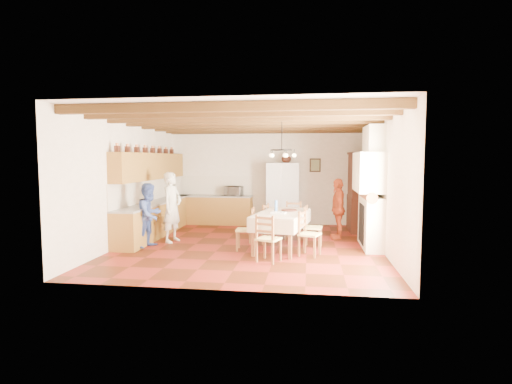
# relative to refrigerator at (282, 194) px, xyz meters

# --- Properties ---
(floor) EXTENTS (6.00, 6.50, 0.02)m
(floor) POSITION_rel_refrigerator_xyz_m (-0.55, -2.86, -0.97)
(floor) COLOR #451A0A
(floor) RESTS_ON ground
(ceiling) EXTENTS (6.00, 6.50, 0.02)m
(ceiling) POSITION_rel_refrigerator_xyz_m (-0.55, -2.86, 2.05)
(ceiling) COLOR white
(ceiling) RESTS_ON ground
(wall_back) EXTENTS (6.00, 0.02, 3.00)m
(wall_back) POSITION_rel_refrigerator_xyz_m (-0.55, 0.40, 0.54)
(wall_back) COLOR beige
(wall_back) RESTS_ON ground
(wall_front) EXTENTS (6.00, 0.02, 3.00)m
(wall_front) POSITION_rel_refrigerator_xyz_m (-0.55, -6.12, 0.54)
(wall_front) COLOR beige
(wall_front) RESTS_ON ground
(wall_left) EXTENTS (0.02, 6.50, 3.00)m
(wall_left) POSITION_rel_refrigerator_xyz_m (-3.56, -2.86, 0.54)
(wall_left) COLOR beige
(wall_left) RESTS_ON ground
(wall_right) EXTENTS (0.02, 6.50, 3.00)m
(wall_right) POSITION_rel_refrigerator_xyz_m (2.46, -2.86, 0.54)
(wall_right) COLOR beige
(wall_right) RESTS_ON ground
(ceiling_beams) EXTENTS (6.00, 6.30, 0.16)m
(ceiling_beams) POSITION_rel_refrigerator_xyz_m (-0.55, -2.86, 1.95)
(ceiling_beams) COLOR #3C2510
(ceiling_beams) RESTS_ON ground
(lower_cabinets_left) EXTENTS (0.60, 4.30, 0.86)m
(lower_cabinets_left) POSITION_rel_refrigerator_xyz_m (-3.25, -1.81, -0.53)
(lower_cabinets_left) COLOR brown
(lower_cabinets_left) RESTS_ON ground
(lower_cabinets_back) EXTENTS (2.30, 0.60, 0.86)m
(lower_cabinets_back) POSITION_rel_refrigerator_xyz_m (-2.10, 0.09, -0.53)
(lower_cabinets_back) COLOR brown
(lower_cabinets_back) RESTS_ON ground
(countertop_left) EXTENTS (0.62, 4.30, 0.04)m
(countertop_left) POSITION_rel_refrigerator_xyz_m (-3.25, -1.81, -0.08)
(countertop_left) COLOR gray
(countertop_left) RESTS_ON lower_cabinets_left
(countertop_back) EXTENTS (2.34, 0.62, 0.04)m
(countertop_back) POSITION_rel_refrigerator_xyz_m (-2.10, 0.09, -0.08)
(countertop_back) COLOR gray
(countertop_back) RESTS_ON lower_cabinets_back
(backsplash_left) EXTENTS (0.03, 4.30, 0.60)m
(backsplash_left) POSITION_rel_refrigerator_xyz_m (-3.54, -1.81, 0.24)
(backsplash_left) COLOR beige
(backsplash_left) RESTS_ON ground
(backsplash_back) EXTENTS (2.30, 0.03, 0.60)m
(backsplash_back) POSITION_rel_refrigerator_xyz_m (-2.10, 0.37, 0.24)
(backsplash_back) COLOR beige
(backsplash_back) RESTS_ON ground
(upper_cabinets) EXTENTS (0.35, 4.20, 0.70)m
(upper_cabinets) POSITION_rel_refrigerator_xyz_m (-3.38, -1.81, 0.89)
(upper_cabinets) COLOR brown
(upper_cabinets) RESTS_ON ground
(fireplace) EXTENTS (0.56, 1.60, 2.80)m
(fireplace) POSITION_rel_refrigerator_xyz_m (2.17, -2.66, 0.44)
(fireplace) COLOR #EEE5C4
(fireplace) RESTS_ON ground
(wall_picture) EXTENTS (0.34, 0.03, 0.42)m
(wall_picture) POSITION_rel_refrigerator_xyz_m (1.00, 0.37, 0.89)
(wall_picture) COLOR #322617
(wall_picture) RESTS_ON ground
(refrigerator) EXTENTS (1.04, 0.89, 1.93)m
(refrigerator) POSITION_rel_refrigerator_xyz_m (0.00, 0.00, 0.00)
(refrigerator) COLOR white
(refrigerator) RESTS_ON floor
(hutch) EXTENTS (0.54, 1.24, 2.23)m
(hutch) POSITION_rel_refrigerator_xyz_m (2.20, -0.56, 0.15)
(hutch) COLOR #33180F
(hutch) RESTS_ON floor
(dining_table) EXTENTS (1.30, 2.07, 0.84)m
(dining_table) POSITION_rel_refrigerator_xyz_m (0.21, -3.12, -0.21)
(dining_table) COLOR beige
(dining_table) RESTS_ON floor
(chandelier) EXTENTS (0.47, 0.47, 0.03)m
(chandelier) POSITION_rel_refrigerator_xyz_m (0.21, -3.12, 1.29)
(chandelier) COLOR black
(chandelier) RESTS_ON ground
(chair_left_near) EXTENTS (0.42, 0.44, 0.96)m
(chair_left_near) POSITION_rel_refrigerator_xyz_m (-0.59, -3.33, -0.48)
(chair_left_near) COLOR brown
(chair_left_near) RESTS_ON floor
(chair_left_far) EXTENTS (0.49, 0.50, 0.96)m
(chair_left_far) POSITION_rel_refrigerator_xyz_m (-0.38, -2.51, -0.48)
(chair_left_far) COLOR brown
(chair_left_far) RESTS_ON floor
(chair_right_near) EXTENTS (0.52, 0.53, 0.96)m
(chair_right_near) POSITION_rel_refrigerator_xyz_m (0.85, -3.68, -0.48)
(chair_right_near) COLOR brown
(chair_right_near) RESTS_ON floor
(chair_right_far) EXTENTS (0.45, 0.47, 0.96)m
(chair_right_far) POSITION_rel_refrigerator_xyz_m (0.92, -2.84, -0.48)
(chair_right_far) COLOR brown
(chair_right_far) RESTS_ON floor
(chair_end_near) EXTENTS (0.54, 0.53, 0.96)m
(chair_end_near) POSITION_rel_refrigerator_xyz_m (0.03, -4.28, -0.48)
(chair_end_near) COLOR brown
(chair_end_near) RESTS_ON floor
(chair_end_far) EXTENTS (0.43, 0.41, 0.96)m
(chair_end_far) POSITION_rel_refrigerator_xyz_m (0.44, -2.00, -0.48)
(chair_end_far) COLOR brown
(chair_end_far) RESTS_ON floor
(person_man) EXTENTS (0.55, 0.71, 1.73)m
(person_man) POSITION_rel_refrigerator_xyz_m (-2.52, -2.70, -0.10)
(person_man) COLOR silver
(person_man) RESTS_ON floor
(person_woman_blue) EXTENTS (0.75, 0.86, 1.49)m
(person_woman_blue) POSITION_rel_refrigerator_xyz_m (-2.84, -3.32, -0.22)
(person_woman_blue) COLOR #39509B
(person_woman_blue) RESTS_ON floor
(person_woman_red) EXTENTS (0.41, 0.92, 1.55)m
(person_woman_red) POSITION_rel_refrigerator_xyz_m (1.56, -1.74, -0.19)
(person_woman_red) COLOR #A33819
(person_woman_red) RESTS_ON floor
(microwave) EXTENTS (0.58, 0.44, 0.30)m
(microwave) POSITION_rel_refrigerator_xyz_m (-1.51, 0.09, 0.08)
(microwave) COLOR silver
(microwave) RESTS_ON countertop_back
(fridge_vase) EXTENTS (0.37, 0.37, 0.30)m
(fridge_vase) POSITION_rel_refrigerator_xyz_m (0.13, 0.00, 1.12)
(fridge_vase) COLOR #33180F
(fridge_vase) RESTS_ON refrigerator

